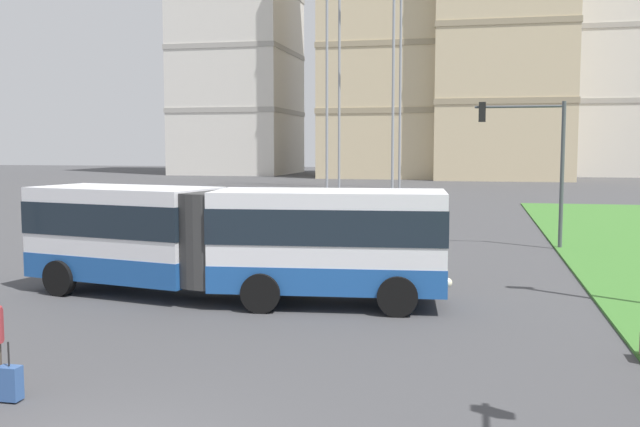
# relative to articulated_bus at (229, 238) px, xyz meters

# --- Properties ---
(articulated_bus) EXTENTS (12.06, 3.71, 3.00)m
(articulated_bus) POSITION_rel_articulated_bus_xyz_m (0.00, 0.00, 0.00)
(articulated_bus) COLOR white
(articulated_bus) RESTS_ON ground
(car_navy_sedan) EXTENTS (4.48, 2.18, 1.58)m
(car_navy_sedan) POSITION_rel_articulated_bus_xyz_m (-4.38, 13.55, -0.90)
(car_navy_sedan) COLOR #19234C
(car_navy_sedan) RESTS_ON ground
(rolling_suitcase) EXTENTS (0.36, 0.24, 0.97)m
(rolling_suitcase) POSITION_rel_articulated_bus_xyz_m (-0.83, -8.41, -1.34)
(rolling_suitcase) COLOR #335693
(rolling_suitcase) RESTS_ON ground
(traffic_light_far_right) EXTENTS (3.56, 0.28, 5.93)m
(traffic_light_far_right) POSITION_rel_articulated_bus_xyz_m (8.77, 11.74, 2.41)
(traffic_light_far_right) COLOR #474C51
(traffic_light_far_right) RESTS_ON ground
(apartment_tower_westcentre) EXTENTS (16.85, 16.52, 40.79)m
(apartment_tower_westcentre) POSITION_rel_articulated_bus_xyz_m (-5.00, 78.37, 18.76)
(apartment_tower_westcentre) COLOR beige
(apartment_tower_westcentre) RESTS_ON ground
(apartment_tower_centre) EXTENTS (16.36, 18.68, 35.92)m
(apartment_tower_centre) POSITION_rel_articulated_bus_xyz_m (9.67, 76.97, 16.33)
(apartment_tower_centre) COLOR beige
(apartment_tower_centre) RESTS_ON ground
(transmission_pylon) EXTENTS (9.00, 6.24, 30.52)m
(transmission_pylon) POSITION_rel_articulated_bus_xyz_m (-3.80, 48.88, 15.03)
(transmission_pylon) COLOR gray
(transmission_pylon) RESTS_ON ground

